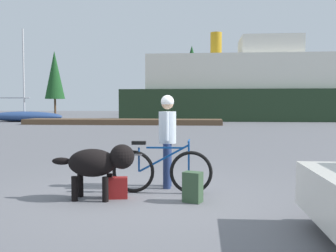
{
  "coord_description": "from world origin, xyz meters",
  "views": [
    {
      "loc": [
        0.94,
        -6.3,
        1.54
      ],
      "look_at": [
        0.24,
        1.4,
        1.1
      ],
      "focal_mm": 41.24,
      "sensor_mm": 36.0,
      "label": 1
    }
  ],
  "objects_px": {
    "bicycle": "(161,170)",
    "sailboat_moored": "(24,116)",
    "person_cyclist": "(167,132)",
    "dog": "(99,163)",
    "backpack": "(193,187)",
    "ferry_boat": "(245,90)",
    "handbag_pannier": "(118,188)"
  },
  "relations": [
    {
      "from": "person_cyclist",
      "to": "backpack",
      "type": "bearing_deg",
      "value": -64.68
    },
    {
      "from": "handbag_pannier",
      "to": "sailboat_moored",
      "type": "bearing_deg",
      "value": 118.3
    },
    {
      "from": "bicycle",
      "to": "person_cyclist",
      "type": "relative_size",
      "value": 1.02
    },
    {
      "from": "bicycle",
      "to": "handbag_pannier",
      "type": "relative_size",
      "value": 5.05
    },
    {
      "from": "backpack",
      "to": "handbag_pannier",
      "type": "xyz_separation_m",
      "value": [
        -1.23,
        0.14,
        -0.07
      ]
    },
    {
      "from": "person_cyclist",
      "to": "ferry_boat",
      "type": "relative_size",
      "value": 0.07
    },
    {
      "from": "bicycle",
      "to": "backpack",
      "type": "bearing_deg",
      "value": -45.47
    },
    {
      "from": "person_cyclist",
      "to": "bicycle",
      "type": "bearing_deg",
      "value": -97.45
    },
    {
      "from": "sailboat_moored",
      "to": "dog",
      "type": "bearing_deg",
      "value": -62.27
    },
    {
      "from": "person_cyclist",
      "to": "handbag_pannier",
      "type": "relative_size",
      "value": 4.94
    },
    {
      "from": "bicycle",
      "to": "sailboat_moored",
      "type": "xyz_separation_m",
      "value": [
        -14.95,
        26.09,
        0.1
      ]
    },
    {
      "from": "dog",
      "to": "person_cyclist",
      "type": "bearing_deg",
      "value": 44.62
    },
    {
      "from": "backpack",
      "to": "ferry_boat",
      "type": "distance_m",
      "value": 32.5
    },
    {
      "from": "dog",
      "to": "ferry_boat",
      "type": "distance_m",
      "value": 32.66
    },
    {
      "from": "bicycle",
      "to": "handbag_pannier",
      "type": "distance_m",
      "value": 0.83
    },
    {
      "from": "person_cyclist",
      "to": "handbag_pannier",
      "type": "height_order",
      "value": "person_cyclist"
    },
    {
      "from": "backpack",
      "to": "handbag_pannier",
      "type": "bearing_deg",
      "value": 173.65
    },
    {
      "from": "person_cyclist",
      "to": "dog",
      "type": "relative_size",
      "value": 1.26
    },
    {
      "from": "backpack",
      "to": "dog",
      "type": "bearing_deg",
      "value": 178.44
    },
    {
      "from": "bicycle",
      "to": "backpack",
      "type": "relative_size",
      "value": 3.64
    },
    {
      "from": "handbag_pannier",
      "to": "dog",
      "type": "bearing_deg",
      "value": -161.58
    },
    {
      "from": "bicycle",
      "to": "person_cyclist",
      "type": "height_order",
      "value": "person_cyclist"
    },
    {
      "from": "bicycle",
      "to": "sailboat_moored",
      "type": "bearing_deg",
      "value": 119.81
    },
    {
      "from": "sailboat_moored",
      "to": "person_cyclist",
      "type": "bearing_deg",
      "value": -59.63
    },
    {
      "from": "bicycle",
      "to": "backpack",
      "type": "distance_m",
      "value": 0.81
    },
    {
      "from": "dog",
      "to": "backpack",
      "type": "height_order",
      "value": "dog"
    },
    {
      "from": "bicycle",
      "to": "sailboat_moored",
      "type": "distance_m",
      "value": 30.07
    },
    {
      "from": "bicycle",
      "to": "backpack",
      "type": "xyz_separation_m",
      "value": [
        0.56,
        -0.57,
        -0.16
      ]
    },
    {
      "from": "ferry_boat",
      "to": "sailboat_moored",
      "type": "height_order",
      "value": "ferry_boat"
    },
    {
      "from": "bicycle",
      "to": "dog",
      "type": "xyz_separation_m",
      "value": [
        -0.96,
        -0.53,
        0.2
      ]
    },
    {
      "from": "sailboat_moored",
      "to": "bicycle",
      "type": "bearing_deg",
      "value": -60.19
    },
    {
      "from": "handbag_pannier",
      "to": "ferry_boat",
      "type": "distance_m",
      "value": 32.55
    }
  ]
}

